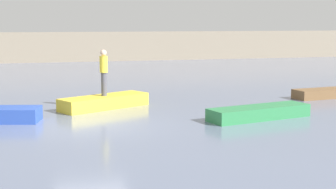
{
  "coord_description": "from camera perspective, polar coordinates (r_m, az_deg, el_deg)",
  "views": [
    {
      "loc": [
        -1.72,
        -16.78,
        3.5
      ],
      "look_at": [
        3.54,
        3.2,
        0.49
      ],
      "focal_mm": 54.25,
      "sensor_mm": 36.0,
      "label": 1
    }
  ],
  "objects": [
    {
      "name": "ground_plane",
      "position": [
        17.23,
        -8.72,
        -3.54
      ],
      "size": [
        120.0,
        120.0,
        0.0
      ],
      "primitive_type": "plane",
      "color": "slate"
    },
    {
      "name": "embankment_wall",
      "position": [
        44.75,
        -12.58,
        5.22
      ],
      "size": [
        80.0,
        1.2,
        2.53
      ],
      "primitive_type": "cube",
      "color": "gray",
      "rests_on": "ground_plane"
    },
    {
      "name": "rowboat_yellow",
      "position": [
        20.62,
        -7.17,
        -0.84
      ],
      "size": [
        3.84,
        2.75,
        0.51
      ],
      "primitive_type": "cube",
      "rotation": [
        0.0,
        0.0,
        0.49
      ],
      "color": "gold",
      "rests_on": "ground_plane"
    },
    {
      "name": "rowboat_green",
      "position": [
        18.57,
        10.2,
        -2.01
      ],
      "size": [
        4.07,
        1.92,
        0.45
      ],
      "primitive_type": "cube",
      "rotation": [
        0.0,
        0.0,
        0.23
      ],
      "color": "#2D7F47",
      "rests_on": "ground_plane"
    },
    {
      "name": "rowboat_brown",
      "position": [
        24.29,
        17.11,
        0.13
      ],
      "size": [
        3.01,
        1.34,
        0.42
      ],
      "primitive_type": "cube",
      "rotation": [
        0.0,
        0.0,
        0.13
      ],
      "color": "brown",
      "rests_on": "ground_plane"
    },
    {
      "name": "person_yellow_shirt",
      "position": [
        20.46,
        -7.24,
        2.76
      ],
      "size": [
        0.32,
        0.32,
        1.85
      ],
      "color": "#4C4C56",
      "rests_on": "rowboat_yellow"
    }
  ]
}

